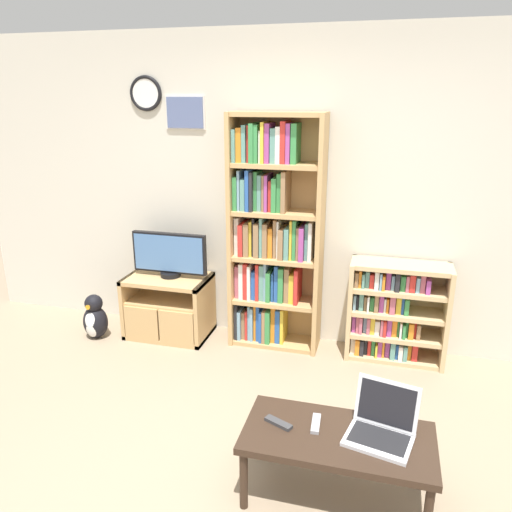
% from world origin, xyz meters
% --- Properties ---
extents(ground_plane, '(18.00, 18.00, 0.00)m').
position_xyz_m(ground_plane, '(0.00, 0.00, 0.00)').
color(ground_plane, gray).
extents(wall_back, '(6.19, 0.09, 2.60)m').
position_xyz_m(wall_back, '(-0.01, 2.05, 1.30)').
color(wall_back, beige).
rests_on(wall_back, ground_plane).
extents(tv_stand, '(0.73, 0.47, 0.56)m').
position_xyz_m(tv_stand, '(-1.13, 1.75, 0.28)').
color(tv_stand, tan).
rests_on(tv_stand, ground_plane).
extents(television, '(0.67, 0.18, 0.40)m').
position_xyz_m(television, '(-1.11, 1.78, 0.76)').
color(television, black).
rests_on(television, tv_stand).
extents(bookshelf_tall, '(0.76, 0.32, 1.96)m').
position_xyz_m(bookshelf_tall, '(-0.21, 1.86, 0.97)').
color(bookshelf_tall, tan).
rests_on(bookshelf_tall, ground_plane).
extents(bookshelf_short, '(0.78, 0.32, 0.82)m').
position_xyz_m(bookshelf_short, '(0.81, 1.86, 0.40)').
color(bookshelf_short, tan).
rests_on(bookshelf_short, ground_plane).
extents(coffee_table, '(1.00, 0.49, 0.39)m').
position_xyz_m(coffee_table, '(0.55, 0.21, 0.35)').
color(coffee_table, '#332319').
rests_on(coffee_table, ground_plane).
extents(laptop, '(0.39, 0.36, 0.27)m').
position_xyz_m(laptop, '(0.76, 0.26, 0.46)').
color(laptop, silver).
rests_on(laptop, coffee_table).
extents(remote_near_laptop, '(0.05, 0.16, 0.02)m').
position_xyz_m(remote_near_laptop, '(0.42, 0.25, 0.40)').
color(remote_near_laptop, '#99999E').
rests_on(remote_near_laptop, coffee_table).
extents(remote_far_from_laptop, '(0.16, 0.10, 0.02)m').
position_xyz_m(remote_far_from_laptop, '(0.22, 0.21, 0.40)').
color(remote_far_from_laptop, '#38383A').
rests_on(remote_far_from_laptop, coffee_table).
extents(penguin_figurine, '(0.22, 0.20, 0.41)m').
position_xyz_m(penguin_figurine, '(-1.74, 1.52, 0.19)').
color(penguin_figurine, black).
rests_on(penguin_figurine, ground_plane).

